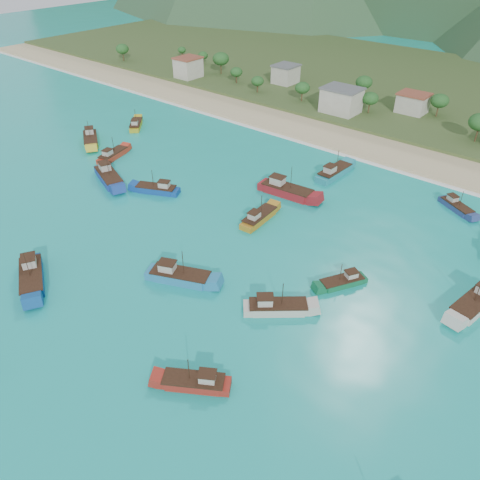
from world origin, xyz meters
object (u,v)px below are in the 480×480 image
Objects in this scene: boat_12 at (343,282)px; boat_15 at (476,303)px; boat_2 at (334,173)px; boat_7 at (91,140)px; boat_8 at (277,308)px; boat_19 at (109,177)px; boat_0 at (113,155)px; boat_21 at (259,218)px; boat_6 at (32,277)px; boat_22 at (179,277)px; boat_27 at (456,207)px; boat_24 at (286,191)px; boat_4 at (136,125)px; boat_1 at (195,383)px; boat_5 at (157,190)px.

boat_15 is (18.93, 8.56, 0.36)m from boat_12.
boat_7 is (-62.16, -25.10, 0.03)m from boat_2.
boat_8 is 0.75× the size of boat_19.
boat_21 is at bearing -15.24° from boat_0.
boat_12 is at bearing -55.38° from boat_2.
boat_21 reaches higher than boat_0.
boat_22 is at bearing 159.16° from boat_6.
boat_2 is 0.99× the size of boat_7.
boat_0 reaches higher than boat_27.
boat_19 is 1.28× the size of boat_21.
boat_19 reaches higher than boat_8.
boat_22 is at bearing 42.24° from boat_15.
boat_22 is 36.62m from boat_24.
boat_4 is 90.66m from boat_27.
boat_1 is 45.81m from boat_15.
boat_4 is (-61.82, -9.40, -0.20)m from boat_2.
boat_1 is 67.77m from boat_2.
boat_5 is 1.18× the size of boat_27.
boat_5 reaches higher than boat_12.
boat_15 reaches higher than boat_0.
boat_12 is at bearing 157.66° from boat_6.
boat_19 is at bearing 79.29° from boat_5.
boat_6 is 54.88m from boat_24.
boat_4 is at bearing -51.59° from boat_27.
boat_4 is 58.65m from boat_24.
boat_6 is 24.99m from boat_22.
boat_5 is 48.49m from boat_12.
boat_4 is 0.74× the size of boat_6.
boat_5 is 35.70m from boat_6.
boat_27 is at bearing 128.82° from boat_22.
boat_1 is at bearing 111.28° from boat_12.
boat_5 is at bearing -172.83° from boat_21.
boat_24 reaches higher than boat_1.
boat_22 reaches higher than boat_8.
boat_21 is (-18.64, 19.47, -0.02)m from boat_8.
boat_4 reaches higher than boat_1.
boat_2 reaches higher than boat_22.
boat_15 is 48.06m from boat_22.
boat_7 is 1.34× the size of boat_27.
boat_4 is at bearing 158.85° from boat_21.
boat_27 is at bearing 8.18° from boat_2.
boat_7 is 67.58m from boat_22.
boat_2 reaches higher than boat_1.
boat_2 is (49.32, 27.47, 0.17)m from boat_0.
boat_1 is at bearing -44.76° from boat_0.
boat_21 is 23.93m from boat_22.
boat_21 is at bearing -13.32° from boat_27.
boat_0 is 1.18× the size of boat_27.
boat_6 is at bearing -22.28° from boat_24.
boat_19 is (-80.27, -10.16, 0.09)m from boat_15.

